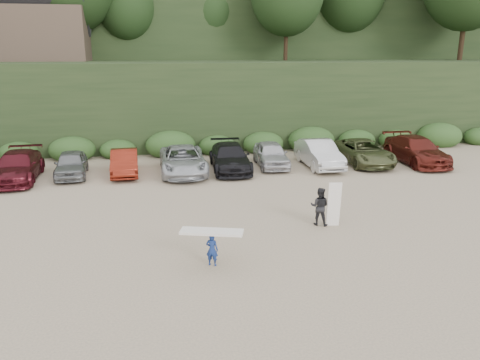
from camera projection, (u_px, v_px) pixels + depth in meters
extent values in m
plane|color=tan|center=(241.00, 234.00, 17.97)|extent=(120.00, 120.00, 0.00)
cube|color=black|center=(193.00, 99.00, 38.03)|extent=(80.00, 14.00, 6.00)
cube|color=black|center=(179.00, 40.00, 53.77)|extent=(90.00, 30.00, 16.00)
cube|color=#2B491E|center=(195.00, 146.00, 31.47)|extent=(46.20, 2.00, 1.20)
cube|color=brown|center=(36.00, 35.00, 36.56)|extent=(8.00, 6.00, 4.00)
imported|color=#4C1119|center=(18.00, 167.00, 25.14)|extent=(2.40, 5.39, 1.54)
imported|color=slate|center=(71.00, 164.00, 26.00)|extent=(1.95, 4.23, 1.40)
imported|color=maroon|center=(124.00, 162.00, 26.42)|extent=(1.65, 4.26, 1.38)
imported|color=#ADAFB4|center=(183.00, 160.00, 26.63)|extent=(2.58, 5.52, 1.53)
imported|color=black|center=(230.00, 157.00, 27.32)|extent=(2.28, 5.30, 1.52)
imported|color=#B8B8BD|center=(271.00, 154.00, 28.26)|extent=(1.95, 4.44, 1.49)
imported|color=silver|center=(319.00, 154.00, 28.11)|extent=(1.74, 4.90, 1.61)
imported|color=#4F5531|center=(363.00, 152.00, 28.91)|extent=(2.49, 5.33, 1.48)
imported|color=#571A14|center=(416.00, 150.00, 29.03)|extent=(2.35, 5.65, 1.63)
imported|color=navy|center=(212.00, 250.00, 15.18)|extent=(0.48, 0.41, 1.11)
cube|color=silver|center=(212.00, 232.00, 15.01)|extent=(2.11, 1.12, 0.08)
imported|color=black|center=(320.00, 206.00, 18.69)|extent=(0.94, 0.88, 1.56)
cube|color=white|center=(334.00, 204.00, 18.49)|extent=(0.55, 0.33, 1.83)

